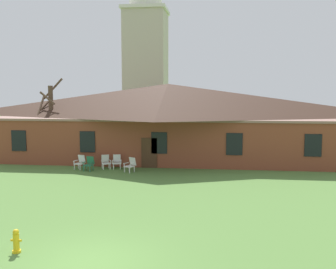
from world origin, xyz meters
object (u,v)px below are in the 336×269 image
(lawn_chair_by_porch, at_px, (80,162))
(lawn_chair_near_door, at_px, (89,163))
(lawn_chair_middle, at_px, (117,161))
(lawn_chair_left_end, at_px, (106,162))
(fire_hydrant, at_px, (16,241))
(lawn_chair_right_end, at_px, (131,164))

(lawn_chair_by_porch, bearing_deg, lawn_chair_near_door, -30.21)
(lawn_chair_by_porch, xyz_separation_m, lawn_chair_middle, (2.44, 0.51, 0.00))
(lawn_chair_left_end, relative_size, fire_hydrant, 1.21)
(lawn_chair_right_end, bearing_deg, lawn_chair_left_end, 155.84)
(lawn_chair_left_end, bearing_deg, lawn_chair_middle, 14.06)
(lawn_chair_near_door, height_order, lawn_chair_right_end, same)
(lawn_chair_near_door, relative_size, lawn_chair_right_end, 1.00)
(lawn_chair_middle, xyz_separation_m, fire_hydrant, (0.28, -14.16, -0.12))
(lawn_chair_near_door, xyz_separation_m, fire_hydrant, (1.93, -13.19, -0.12))
(lawn_chair_right_end, height_order, fire_hydrant, lawn_chair_right_end)
(lawn_chair_right_end, distance_m, fire_hydrant, 13.14)
(fire_hydrant, bearing_deg, lawn_chair_left_end, 94.16)
(lawn_chair_middle, distance_m, lawn_chair_right_end, 1.60)
(fire_hydrant, bearing_deg, lawn_chair_right_end, 85.96)
(lawn_chair_by_porch, relative_size, fire_hydrant, 1.21)
(lawn_chair_right_end, bearing_deg, lawn_chair_middle, 138.70)
(lawn_chair_by_porch, distance_m, lawn_chair_near_door, 0.91)
(lawn_chair_left_end, bearing_deg, lawn_chair_by_porch, -169.18)
(lawn_chair_by_porch, height_order, fire_hydrant, lawn_chair_by_porch)
(lawn_chair_by_porch, height_order, lawn_chair_left_end, same)
(lawn_chair_left_end, bearing_deg, lawn_chair_near_door, -139.24)
(lawn_chair_by_porch, height_order, lawn_chair_middle, same)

